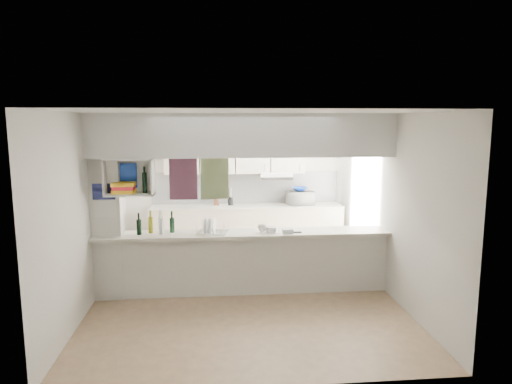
{
  "coord_description": "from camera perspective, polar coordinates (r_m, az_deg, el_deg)",
  "views": [
    {
      "loc": [
        -0.41,
        -6.35,
        2.49
      ],
      "look_at": [
        0.23,
        0.5,
        1.42
      ],
      "focal_mm": 32.0,
      "sensor_mm": 36.0,
      "label": 1
    }
  ],
  "objects": [
    {
      "name": "utensil_jar",
      "position": [
        8.63,
        -3.2,
        -1.17
      ],
      "size": [
        0.1,
        0.1,
        0.15
      ],
      "primitive_type": "cylinder",
      "color": "black",
      "rests_on": "bench_top"
    },
    {
      "name": "knife_block",
      "position": [
        8.66,
        -4.97,
        -1.06
      ],
      "size": [
        0.1,
        0.08,
        0.18
      ],
      "primitive_type": "cube",
      "rotation": [
        0.0,
        0.0,
        -0.14
      ],
      "color": "brown",
      "rests_on": "bench_top"
    },
    {
      "name": "plastic_tubs",
      "position": [
        6.53,
        2.79,
        -4.77
      ],
      "size": [
        0.5,
        0.23,
        0.08
      ],
      "color": "silver",
      "rests_on": "breakfast_bar"
    },
    {
      "name": "servery_partition",
      "position": [
        6.41,
        -3.14,
        1.36
      ],
      "size": [
        4.2,
        0.5,
        2.6
      ],
      "color": "silver",
      "rests_on": "floor"
    },
    {
      "name": "cubby_shelf",
      "position": [
        6.44,
        -15.62,
        1.55
      ],
      "size": [
        0.65,
        0.35,
        0.5
      ],
      "color": "white",
      "rests_on": "bulkhead"
    },
    {
      "name": "wall_back",
      "position": [
        8.84,
        -2.61,
        1.08
      ],
      "size": [
        4.2,
        0.0,
        4.2
      ],
      "primitive_type": "plane",
      "rotation": [
        1.57,
        0.0,
        0.0
      ],
      "color": "silver",
      "rests_on": "floor"
    },
    {
      "name": "wine_bottles",
      "position": [
        6.6,
        -12.42,
        -4.06
      ],
      "size": [
        0.52,
        0.15,
        0.34
      ],
      "color": "black",
      "rests_on": "breakfast_bar"
    },
    {
      "name": "cup",
      "position": [
        6.52,
        0.76,
        -4.55
      ],
      "size": [
        0.16,
        0.16,
        0.1
      ],
      "primitive_type": "imported",
      "rotation": [
        0.0,
        0.0,
        0.36
      ],
      "color": "white",
      "rests_on": "dish_rack"
    },
    {
      "name": "floor",
      "position": [
        6.83,
        -1.53,
        -12.55
      ],
      "size": [
        4.8,
        4.8,
        0.0
      ],
      "primitive_type": "plane",
      "color": "#8B6B50",
      "rests_on": "ground"
    },
    {
      "name": "bowl",
      "position": [
        8.71,
        5.47,
        0.39
      ],
      "size": [
        0.27,
        0.27,
        0.07
      ],
      "primitive_type": "imported",
      "color": "navy",
      "rests_on": "microwave"
    },
    {
      "name": "kitchen_run",
      "position": [
        8.67,
        -1.44,
        -2.25
      ],
      "size": [
        3.6,
        0.63,
        2.24
      ],
      "color": "beige",
      "rests_on": "floor"
    },
    {
      "name": "dish_rack",
      "position": [
        6.54,
        -5.45,
        -4.31
      ],
      "size": [
        0.48,
        0.4,
        0.22
      ],
      "rotation": [
        0.0,
        0.0,
        -0.23
      ],
      "color": "silver",
      "rests_on": "breakfast_bar"
    },
    {
      "name": "ceiling",
      "position": [
        6.36,
        -1.63,
        9.81
      ],
      "size": [
        4.8,
        4.8,
        0.0
      ],
      "primitive_type": "plane",
      "color": "white",
      "rests_on": "wall_back"
    },
    {
      "name": "wall_left",
      "position": [
        6.67,
        -19.89,
        -1.98
      ],
      "size": [
        0.0,
        4.8,
        4.8
      ],
      "primitive_type": "plane",
      "rotation": [
        1.57,
        0.0,
        1.57
      ],
      "color": "silver",
      "rests_on": "floor"
    },
    {
      "name": "wall_right",
      "position": [
        6.93,
        16.02,
        -1.41
      ],
      "size": [
        0.0,
        4.8,
        4.8
      ],
      "primitive_type": "plane",
      "rotation": [
        1.57,
        0.0,
        -1.57
      ],
      "color": "silver",
      "rests_on": "floor"
    },
    {
      "name": "microwave",
      "position": [
        8.72,
        5.57,
        -0.71
      ],
      "size": [
        0.52,
        0.4,
        0.26
      ],
      "primitive_type": "imported",
      "rotation": [
        0.0,
        0.0,
        3.31
      ],
      "color": "white",
      "rests_on": "bench_top"
    }
  ]
}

